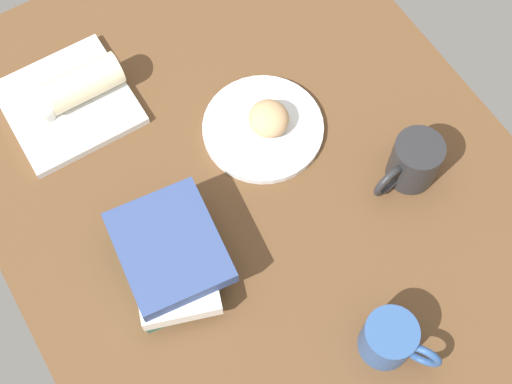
% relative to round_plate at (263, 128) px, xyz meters
% --- Properties ---
extents(dining_table, '(1.10, 0.90, 0.04)m').
position_rel_round_plate_xyz_m(dining_table, '(0.05, -0.07, -0.03)').
color(dining_table, brown).
rests_on(dining_table, ground).
extents(round_plate, '(0.22, 0.22, 0.01)m').
position_rel_round_plate_xyz_m(round_plate, '(0.00, 0.00, 0.00)').
color(round_plate, white).
rests_on(round_plate, dining_table).
extents(scone_pastry, '(0.10, 0.09, 0.05)m').
position_rel_round_plate_xyz_m(scone_pastry, '(0.00, 0.01, 0.03)').
color(scone_pastry, tan).
rests_on(scone_pastry, round_plate).
extents(square_plate, '(0.22, 0.22, 0.02)m').
position_rel_round_plate_xyz_m(square_plate, '(-0.23, -0.28, 0.00)').
color(square_plate, white).
rests_on(square_plate, dining_table).
extents(sauce_cup, '(0.06, 0.06, 0.02)m').
position_rel_round_plate_xyz_m(sauce_cup, '(-0.24, -0.33, 0.02)').
color(sauce_cup, silver).
rests_on(sauce_cup, square_plate).
extents(breakfast_wrap, '(0.06, 0.14, 0.06)m').
position_rel_round_plate_xyz_m(breakfast_wrap, '(-0.23, -0.24, 0.04)').
color(breakfast_wrap, beige).
rests_on(breakfast_wrap, square_plate).
extents(book_stack, '(0.24, 0.19, 0.09)m').
position_rel_round_plate_xyz_m(book_stack, '(0.14, -0.27, 0.04)').
color(book_stack, '#387260').
rests_on(book_stack, dining_table).
extents(coffee_mug, '(0.09, 0.14, 0.10)m').
position_rel_round_plate_xyz_m(coffee_mug, '(0.21, 0.17, 0.04)').
color(coffee_mug, '#262628').
rests_on(coffee_mug, dining_table).
extents(second_mug, '(0.12, 0.09, 0.09)m').
position_rel_round_plate_xyz_m(second_mug, '(0.44, -0.04, 0.04)').
color(second_mug, '#2D518C').
rests_on(second_mug, dining_table).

